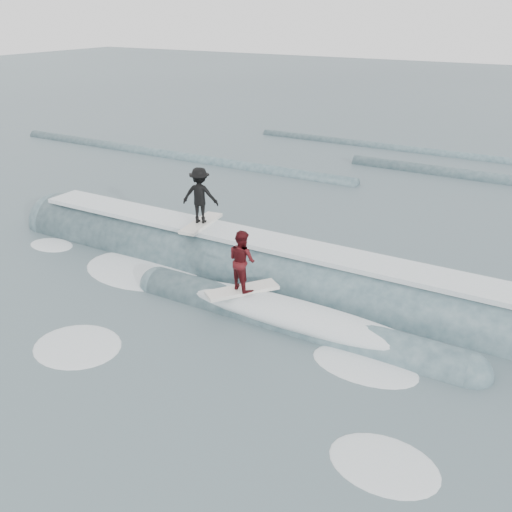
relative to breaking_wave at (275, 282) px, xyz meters
The scene contains 6 objects.
ground 3.15m from the breaking_wave, 94.85° to the right, with size 160.00×160.00×0.00m, color #374651.
breaking_wave is the anchor object (origin of this frame).
surfer_black 3.60m from the breaking_wave, behind, with size 1.31×2.05×1.89m.
surfer_red 2.31m from the breaking_wave, 89.98° to the right, with size 1.63×1.93×1.78m.
whitewater 3.34m from the breaking_wave, 112.98° to the right, with size 15.43×6.16×0.10m.
far_swells 14.54m from the breaking_wave, 93.14° to the left, with size 42.30×8.65×0.80m.
Camera 1 is at (7.57, -10.47, 7.71)m, focal length 40.00 mm.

